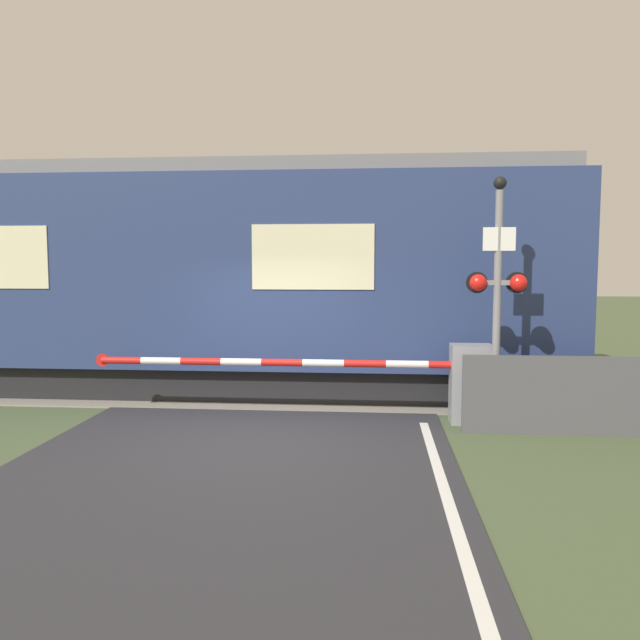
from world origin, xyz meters
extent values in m
plane|color=#475638|center=(0.00, 0.00, 0.00)|extent=(80.00, 80.00, 0.00)
cube|color=gray|center=(0.00, 3.20, 0.01)|extent=(36.00, 3.20, 0.03)
cube|color=#595451|center=(0.00, 2.48, 0.08)|extent=(36.00, 0.08, 0.10)
cube|color=#595451|center=(0.00, 3.92, 0.08)|extent=(36.00, 0.08, 0.10)
cube|color=black|center=(-4.72, 3.20, 0.30)|extent=(18.04, 2.31, 0.60)
cube|color=navy|center=(-4.72, 3.20, 2.23)|extent=(19.60, 2.72, 3.25)
cube|color=slate|center=(-4.72, 3.20, 3.97)|extent=(19.21, 2.50, 0.24)
cube|color=beige|center=(0.67, 1.83, 2.47)|extent=(1.96, 0.02, 1.04)
cube|color=gray|center=(3.09, 1.18, 0.58)|extent=(0.60, 0.44, 1.17)
cylinder|color=gray|center=(3.09, 1.18, 0.86)|extent=(0.16, 0.16, 0.18)
cylinder|color=red|center=(2.78, 1.18, 0.86)|extent=(0.63, 0.11, 0.11)
cylinder|color=white|center=(2.15, 1.18, 0.86)|extent=(0.63, 0.11, 0.11)
cylinder|color=red|center=(1.52, 1.18, 0.86)|extent=(0.63, 0.11, 0.11)
cylinder|color=white|center=(0.89, 1.18, 0.86)|extent=(0.63, 0.11, 0.11)
cylinder|color=red|center=(0.27, 1.18, 0.86)|extent=(0.63, 0.11, 0.11)
cylinder|color=white|center=(-0.36, 1.18, 0.86)|extent=(0.63, 0.11, 0.11)
cylinder|color=red|center=(-0.99, 1.18, 0.86)|extent=(0.63, 0.11, 0.11)
cylinder|color=white|center=(-1.62, 1.18, 0.86)|extent=(0.63, 0.11, 0.11)
cylinder|color=red|center=(-2.25, 1.18, 0.86)|extent=(0.63, 0.11, 0.11)
cylinder|color=red|center=(-2.56, 1.18, 0.86)|extent=(0.20, 0.02, 0.20)
cylinder|color=gray|center=(3.38, 0.85, 1.69)|extent=(0.11, 0.11, 3.38)
cube|color=gray|center=(3.38, 0.85, 2.09)|extent=(0.67, 0.07, 0.07)
sphere|color=red|center=(3.10, 0.80, 2.09)|extent=(0.24, 0.24, 0.24)
sphere|color=red|center=(3.66, 0.80, 2.09)|extent=(0.24, 0.24, 0.24)
cylinder|color=black|center=(3.10, 0.91, 2.09)|extent=(0.30, 0.06, 0.30)
cylinder|color=black|center=(3.66, 0.91, 2.09)|extent=(0.30, 0.06, 0.30)
cube|color=white|center=(3.38, 0.81, 2.70)|extent=(0.45, 0.02, 0.33)
sphere|color=black|center=(3.38, 0.85, 3.48)|extent=(0.18, 0.18, 0.18)
cube|color=#4C4C51|center=(4.80, 0.58, 0.55)|extent=(3.83, 0.06, 1.10)
camera|label=1|loc=(1.65, -8.11, 2.34)|focal=35.00mm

